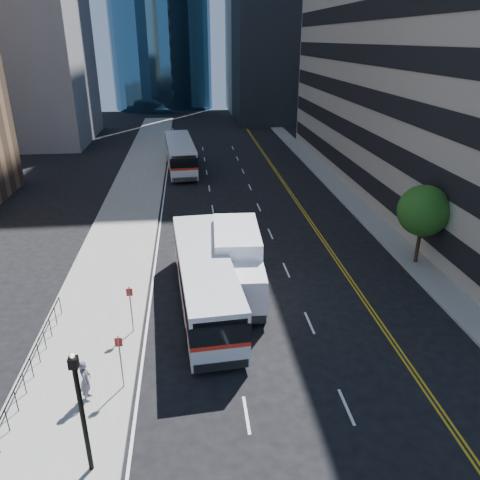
{
  "coord_description": "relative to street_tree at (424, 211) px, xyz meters",
  "views": [
    {
      "loc": [
        -5.26,
        -17.87,
        13.46
      ],
      "look_at": [
        -2.59,
        6.64,
        2.8
      ],
      "focal_mm": 35.0,
      "sensor_mm": 36.0,
      "label": 1
    }
  ],
  "objects": [
    {
      "name": "bus_rear",
      "position": [
        -15.3,
        25.61,
        -1.88
      ],
      "size": [
        3.65,
        12.69,
        3.23
      ],
      "rotation": [
        0.0,
        0.0,
        0.07
      ],
      "color": "silver",
      "rests_on": "ground"
    },
    {
      "name": "lamp_post",
      "position": [
        -18.0,
        -14.0,
        -0.92
      ],
      "size": [
        0.28,
        0.28,
        4.56
      ],
      "color": "black",
      "rests_on": "sidewalk_west"
    },
    {
      "name": "ground",
      "position": [
        -9.0,
        -8.0,
        -3.64
      ],
      "size": [
        160.0,
        160.0,
        0.0
      ],
      "primitive_type": "plane",
      "color": "black",
      "rests_on": "ground"
    },
    {
      "name": "street_tree",
      "position": [
        0.0,
        0.0,
        0.0
      ],
      "size": [
        3.2,
        3.2,
        5.1
      ],
      "color": "#332114",
      "rests_on": "sidewalk_east"
    },
    {
      "name": "bus_front",
      "position": [
        -13.75,
        -3.72,
        -1.96
      ],
      "size": [
        3.49,
        12.11,
        3.08
      ],
      "rotation": [
        0.0,
        0.0,
        0.07
      ],
      "color": "silver",
      "rests_on": "ground"
    },
    {
      "name": "midrise_west",
      "position": [
        -37.0,
        44.0,
        13.86
      ],
      "size": [
        18.0,
        18.0,
        35.0
      ],
      "primitive_type": "cube",
      "color": "gray",
      "rests_on": "ground"
    },
    {
      "name": "pedestrian",
      "position": [
        -18.73,
        -10.58,
        -2.58
      ],
      "size": [
        0.46,
        0.68,
        1.82
      ],
      "primitive_type": "imported",
      "rotation": [
        0.0,
        0.0,
        1.61
      ],
      "color": "#55555C",
      "rests_on": "sidewalk_west"
    },
    {
      "name": "sidewalk_west",
      "position": [
        -19.5,
        17.0,
        -3.57
      ],
      "size": [
        5.0,
        90.0,
        0.15
      ],
      "primitive_type": "cube",
      "color": "gray",
      "rests_on": "ground"
    },
    {
      "name": "sidewalk_east",
      "position": [
        -0.0,
        17.0,
        -3.57
      ],
      "size": [
        2.0,
        90.0,
        0.15
      ],
      "primitive_type": "cube",
      "color": "gray",
      "rests_on": "ground"
    },
    {
      "name": "box_truck",
      "position": [
        -11.85,
        -2.45,
        -1.77
      ],
      "size": [
        2.88,
        7.51,
        3.54
      ],
      "rotation": [
        0.0,
        0.0,
        -0.05
      ],
      "color": "white",
      "rests_on": "ground"
    }
  ]
}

